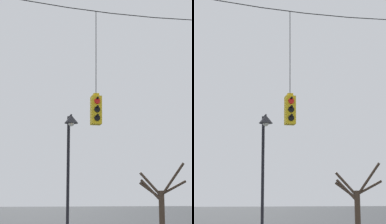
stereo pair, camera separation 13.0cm
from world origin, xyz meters
The scene contains 4 objects.
span_wire centered at (0.00, -0.42, 8.73)m, with size 11.23×0.03×0.37m.
traffic_light_over_intersection centered at (-1.37, -0.42, 5.06)m, with size 0.34×0.58×4.11m.
street_lamp centered at (-1.78, 2.35, 4.17)m, with size 0.55×0.94×5.36m.
bare_tree centered at (4.42, 8.44, 1.86)m, with size 2.43×1.77×3.99m.
Camera 2 is at (-4.60, -14.66, 2.06)m, focal length 70.00 mm.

